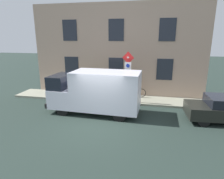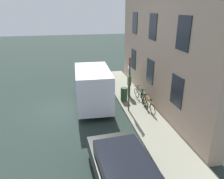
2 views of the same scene
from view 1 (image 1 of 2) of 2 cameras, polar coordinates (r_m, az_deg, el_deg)
name	(u,v)px [view 1 (image 1 of 2)]	position (r m, az deg, el deg)	size (l,w,h in m)	color
ground_plane	(98,124)	(10.32, -4.17, -9.93)	(80.00, 80.00, 0.00)	#24312C
sidewalk_slab	(113,98)	(14.05, 0.42, -2.64)	(1.94, 14.72, 0.14)	gray
building_facade	(117,51)	(14.70, 1.47, 11.25)	(0.75, 12.72, 6.72)	tan
sign_post_stacked	(128,71)	(12.63, 4.68, 5.40)	(0.20, 0.55, 3.23)	#474C47
delivery_van	(96,91)	(11.31, -4.63, -0.45)	(2.19, 5.40, 2.50)	white
bicycle_orange	(134,92)	(14.13, 6.44, -0.78)	(0.46, 1.71, 0.89)	black
bicycle_green	(123,92)	(14.21, 3.31, -0.60)	(0.46, 1.72, 0.89)	black
bicycle_black	(113,91)	(14.34, 0.22, -0.43)	(0.49, 1.72, 0.89)	black
pedestrian	(99,85)	(13.94, -3.83, 1.45)	(0.34, 0.45, 1.72)	#262B47
litter_bin	(107,94)	(13.39, -1.52, -1.23)	(0.44, 0.44, 0.90)	#2D5133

